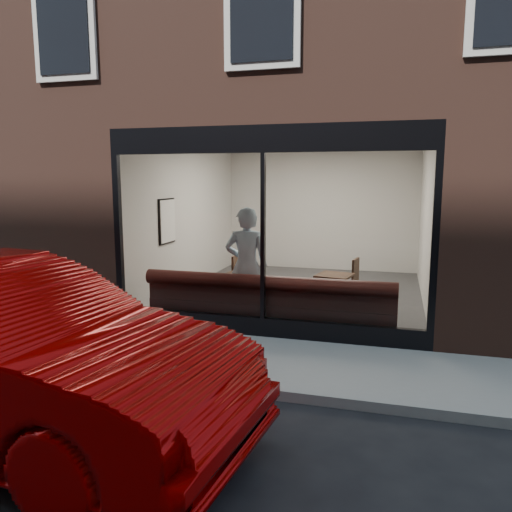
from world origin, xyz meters
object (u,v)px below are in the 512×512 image
(cafe_table_right, at_px, (335,275))
(cafe_chair_left, at_px, (226,290))
(cafe_chair_right, at_px, (345,295))
(cafe_table_left, at_px, (245,274))
(banquette, at_px, (269,315))
(person, at_px, (247,266))

(cafe_table_right, height_order, cafe_chair_left, cafe_table_right)
(cafe_table_right, distance_m, cafe_chair_right, 0.86)
(cafe_chair_right, bearing_deg, cafe_table_left, 39.64)
(cafe_table_left, bearing_deg, cafe_chair_right, 29.10)
(banquette, height_order, cafe_chair_left, banquette)
(banquette, xyz_separation_m, cafe_table_right, (0.92, 1.03, 0.52))
(cafe_table_left, distance_m, cafe_chair_right, 2.01)
(banquette, xyz_separation_m, person, (-0.46, 0.26, 0.76))
(cafe_chair_left, bearing_deg, cafe_chair_right, -177.14)
(person, xyz_separation_m, cafe_chair_right, (1.50, 1.46, -0.74))
(banquette, bearing_deg, cafe_table_left, 130.14)
(banquette, distance_m, cafe_table_left, 1.14)
(person, bearing_deg, cafe_table_right, -163.38)
(banquette, height_order, cafe_table_left, cafe_table_left)
(banquette, distance_m, cafe_chair_left, 1.93)
(cafe_chair_left, bearing_deg, cafe_table_right, 165.26)
(banquette, bearing_deg, cafe_table_right, 48.23)
(banquette, distance_m, cafe_table_right, 1.48)
(banquette, xyz_separation_m, cafe_chair_right, (1.04, 1.72, 0.01))
(banquette, distance_m, cafe_chair_right, 2.01)
(cafe_table_left, height_order, cafe_chair_left, cafe_table_left)
(cafe_chair_left, xyz_separation_m, cafe_chair_right, (2.29, 0.25, 0.00))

